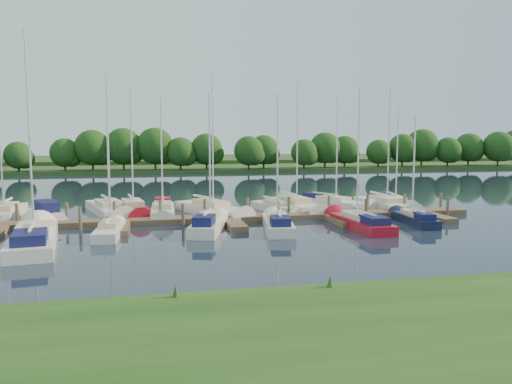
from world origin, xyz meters
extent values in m
plane|color=#192633|center=(0.00, 0.00, 0.00)|extent=(260.00, 260.00, 0.00)
cube|color=#1D4012|center=(0.00, -16.00, 0.25)|extent=(90.00, 10.00, 0.50)
cube|color=#4C3E2A|center=(0.00, 8.00, 0.20)|extent=(40.00, 2.00, 0.40)
cube|color=#4C3E2A|center=(-8.00, 5.00, 0.20)|extent=(1.20, 4.00, 0.40)
cube|color=#4C3E2A|center=(0.00, 5.00, 0.20)|extent=(1.20, 4.00, 0.40)
cube|color=#4C3E2A|center=(8.00, 5.00, 0.20)|extent=(1.20, 4.00, 0.40)
cube|color=#4C3E2A|center=(16.00, 5.00, 0.20)|extent=(1.20, 4.00, 0.40)
cylinder|color=#473D33|center=(-15.55, 9.30, 0.60)|extent=(0.24, 0.24, 2.00)
cylinder|color=#473D33|center=(-12.09, 9.30, 0.60)|extent=(0.24, 0.24, 2.00)
cylinder|color=#473D33|center=(-8.64, 9.30, 0.60)|extent=(0.24, 0.24, 2.00)
cylinder|color=#473D33|center=(-5.18, 9.30, 0.60)|extent=(0.24, 0.24, 2.00)
cylinder|color=#473D33|center=(-1.73, 9.30, 0.60)|extent=(0.24, 0.24, 2.00)
cylinder|color=#473D33|center=(1.73, 9.30, 0.60)|extent=(0.24, 0.24, 2.00)
cylinder|color=#473D33|center=(5.18, 9.30, 0.60)|extent=(0.24, 0.24, 2.00)
cylinder|color=#473D33|center=(8.64, 9.30, 0.60)|extent=(0.24, 0.24, 2.00)
cylinder|color=#473D33|center=(12.09, 9.30, 0.60)|extent=(0.24, 0.24, 2.00)
cylinder|color=#473D33|center=(15.55, 9.30, 0.60)|extent=(0.24, 0.24, 2.00)
cylinder|color=#473D33|center=(19.00, 9.30, 0.60)|extent=(0.24, 0.24, 2.00)
cylinder|color=#473D33|center=(-10.80, 6.70, 0.60)|extent=(0.24, 0.24, 2.00)
cylinder|color=#473D33|center=(-3.60, 6.70, 0.60)|extent=(0.24, 0.24, 2.00)
cylinder|color=#473D33|center=(3.60, 6.70, 0.60)|extent=(0.24, 0.24, 2.00)
cylinder|color=#473D33|center=(10.80, 6.70, 0.60)|extent=(0.24, 0.24, 2.00)
cylinder|color=#473D33|center=(18.00, 6.70, 0.60)|extent=(0.24, 0.24, 2.00)
cube|color=#244319|center=(0.00, 75.00, 0.30)|extent=(180.00, 30.00, 0.60)
cube|color=#3A5726|center=(0.00, 100.00, 0.70)|extent=(220.00, 40.00, 1.40)
sphere|color=#143A10|center=(-31.40, 63.85, 3.56)|extent=(4.28, 4.28, 4.28)
cylinder|color=#38281C|center=(-28.06, 62.52, 1.35)|extent=(0.36, 0.36, 2.71)
sphere|color=#143A10|center=(-28.06, 62.52, 4.67)|extent=(6.32, 6.32, 6.32)
sphere|color=#143A10|center=(-26.70, 62.72, 3.76)|extent=(4.51, 4.51, 4.51)
cylinder|color=#38281C|center=(-20.91, 63.10, 1.07)|extent=(0.36, 0.36, 2.13)
sphere|color=#143A10|center=(-20.91, 63.10, 3.67)|extent=(4.98, 4.98, 4.98)
sphere|color=#143A10|center=(-19.84, 63.30, 2.96)|extent=(3.56, 3.56, 3.56)
cylinder|color=#38281C|center=(-17.29, 60.49, 1.01)|extent=(0.36, 0.36, 2.02)
sphere|color=#143A10|center=(-17.29, 60.49, 3.47)|extent=(4.70, 4.70, 4.70)
sphere|color=#143A10|center=(-16.28, 60.69, 2.80)|extent=(3.36, 3.36, 3.36)
cylinder|color=#38281C|center=(-10.80, 60.09, 1.36)|extent=(0.36, 0.36, 2.73)
sphere|color=#143A10|center=(-10.80, 60.09, 4.70)|extent=(6.37, 6.37, 6.37)
sphere|color=#143A10|center=(-9.43, 60.29, 3.79)|extent=(4.55, 4.55, 4.55)
cylinder|color=#38281C|center=(-4.51, 60.94, 1.24)|extent=(0.36, 0.36, 2.48)
sphere|color=#143A10|center=(-4.51, 60.94, 4.27)|extent=(5.79, 5.79, 5.79)
sphere|color=#143A10|center=(-3.27, 61.14, 3.44)|extent=(4.13, 4.13, 4.13)
cylinder|color=#38281C|center=(0.79, 63.24, 1.23)|extent=(0.36, 0.36, 2.46)
sphere|color=#143A10|center=(0.79, 63.24, 4.24)|extent=(5.75, 5.75, 5.75)
sphere|color=#143A10|center=(2.02, 63.44, 3.42)|extent=(4.11, 4.11, 4.11)
cylinder|color=#38281C|center=(6.31, 63.80, 1.27)|extent=(0.36, 0.36, 2.55)
sphere|color=#143A10|center=(6.31, 63.80, 4.39)|extent=(5.94, 5.94, 5.94)
sphere|color=#143A10|center=(7.59, 64.00, 3.54)|extent=(4.25, 4.25, 4.25)
cylinder|color=#38281C|center=(11.34, 63.90, 1.11)|extent=(0.36, 0.36, 2.22)
sphere|color=#143A10|center=(11.34, 63.90, 3.82)|extent=(5.17, 5.17, 5.17)
sphere|color=#143A10|center=(12.45, 64.10, 3.08)|extent=(3.69, 3.69, 3.69)
cylinder|color=#38281C|center=(16.02, 61.22, 1.00)|extent=(0.36, 0.36, 2.01)
sphere|color=#143A10|center=(16.02, 61.22, 3.46)|extent=(4.69, 4.69, 4.69)
sphere|color=#143A10|center=(17.03, 61.42, 2.79)|extent=(3.35, 3.35, 3.35)
cylinder|color=#38281C|center=(21.91, 62.33, 1.41)|extent=(0.36, 0.36, 2.82)
sphere|color=#143A10|center=(21.91, 62.33, 4.86)|extent=(6.58, 6.58, 6.58)
sphere|color=#143A10|center=(23.32, 62.53, 3.92)|extent=(4.70, 4.70, 4.70)
cylinder|color=#38281C|center=(26.05, 61.58, 1.03)|extent=(0.36, 0.36, 2.05)
sphere|color=#143A10|center=(26.05, 61.58, 3.53)|extent=(4.79, 4.79, 4.79)
sphere|color=#143A10|center=(27.07, 61.78, 2.85)|extent=(3.42, 3.42, 3.42)
cylinder|color=#38281C|center=(32.73, 61.88, 1.39)|extent=(0.36, 0.36, 2.79)
sphere|color=#143A10|center=(32.73, 61.88, 4.80)|extent=(6.50, 6.50, 6.50)
sphere|color=#143A10|center=(34.13, 62.08, 3.87)|extent=(4.64, 4.64, 4.64)
cylinder|color=#38281C|center=(36.86, 60.66, 1.30)|extent=(0.36, 0.36, 2.60)
sphere|color=#143A10|center=(36.86, 60.66, 4.47)|extent=(6.06, 6.06, 6.06)
sphere|color=#143A10|center=(38.15, 60.86, 3.61)|extent=(4.33, 4.33, 4.33)
cylinder|color=#38281C|center=(43.45, 62.69, 1.11)|extent=(0.36, 0.36, 2.22)
sphere|color=#143A10|center=(43.45, 62.69, 3.83)|extent=(5.19, 5.19, 5.19)
sphere|color=#143A10|center=(44.56, 62.89, 3.09)|extent=(3.71, 3.71, 3.71)
cylinder|color=#38281C|center=(49.30, 61.69, 1.41)|extent=(0.36, 0.36, 2.81)
sphere|color=#143A10|center=(49.30, 61.69, 4.85)|extent=(6.57, 6.57, 6.57)
sphere|color=#143A10|center=(50.70, 61.89, 3.91)|extent=(4.69, 4.69, 4.69)
cylinder|color=#38281C|center=(54.37, 60.50, 1.42)|extent=(0.36, 0.36, 2.84)
sphere|color=#143A10|center=(54.37, 60.50, 4.88)|extent=(6.62, 6.62, 6.62)
sphere|color=#143A10|center=(55.79, 60.70, 3.94)|extent=(4.73, 4.73, 4.73)
cylinder|color=#38281C|center=(59.98, 62.29, 1.25)|extent=(0.36, 0.36, 2.49)
sphere|color=#143A10|center=(59.98, 62.29, 4.29)|extent=(5.81, 5.81, 5.81)
sphere|color=#143A10|center=(61.23, 62.49, 3.46)|extent=(4.15, 4.15, 4.15)
cylinder|color=#38281C|center=(65.53, 63.80, 1.16)|extent=(0.36, 0.36, 2.32)
sphere|color=#143A10|center=(65.53, 63.80, 3.99)|extent=(5.40, 5.40, 5.40)
sphere|color=#143A10|center=(66.69, 64.00, 3.22)|extent=(3.86, 3.86, 3.86)
cube|color=silver|center=(-17.39, 13.39, 0.15)|extent=(2.30, 7.26, 1.15)
cube|color=beige|center=(-17.37, 13.03, 0.89)|extent=(1.64, 3.29, 0.52)
cylinder|color=silver|center=(-17.36, 12.67, 5.58)|extent=(0.12, 0.12, 9.69)
cylinder|color=silver|center=(-17.42, 14.11, 1.31)|extent=(0.23, 3.23, 0.10)
cylinder|color=silver|center=(-17.42, 14.11, 1.31)|extent=(0.32, 2.88, 0.20)
cube|color=silver|center=(-13.89, 11.43, 0.15)|extent=(3.54, 5.53, 1.07)
cone|color=silver|center=(-12.93, 8.98, 0.15)|extent=(1.38, 1.78, 0.87)
cube|color=#141748|center=(-13.89, 11.43, 1.02)|extent=(2.35, 3.20, 0.96)
cube|color=silver|center=(-9.49, 13.99, 0.15)|extent=(4.62, 8.68, 1.14)
cone|color=silver|center=(-8.30, 9.98, 0.15)|extent=(1.95, 3.14, 1.17)
cube|color=beige|center=(-9.37, 13.58, 0.88)|extent=(2.75, 4.11, 0.52)
cylinder|color=silver|center=(-9.25, 13.18, 6.37)|extent=(0.12, 0.12, 11.29)
cylinder|color=silver|center=(-9.73, 14.79, 1.30)|extent=(1.17, 3.63, 0.10)
cylinder|color=silver|center=(-9.73, 14.79, 1.30)|extent=(1.14, 3.26, 0.20)
cube|color=maroon|center=(-7.47, 13.47, 0.15)|extent=(3.19, 7.46, 1.20)
cone|color=maroon|center=(-6.87, 9.91, 0.15)|extent=(1.42, 2.66, 1.01)
cube|color=beige|center=(-7.41, 13.11, 0.93)|extent=(2.03, 3.46, 0.55)
cylinder|color=silver|center=(-7.35, 12.75, 5.64)|extent=(0.12, 0.12, 9.75)
cylinder|color=silver|center=(-7.59, 14.18, 1.36)|extent=(0.64, 3.22, 0.10)
cylinder|color=silver|center=(-7.59, 14.18, 1.36)|extent=(0.68, 2.88, 0.20)
cube|color=silver|center=(-4.95, 11.71, 0.15)|extent=(2.04, 6.60, 1.16)
cone|color=silver|center=(-5.06, 8.44, 0.15)|extent=(0.99, 2.32, 0.92)
cube|color=beige|center=(-4.96, 11.38, 0.90)|extent=(1.47, 2.99, 0.53)
cube|color=maroon|center=(-4.89, 13.54, 1.00)|extent=(1.35, 2.00, 0.58)
cylinder|color=silver|center=(-4.97, 11.06, 5.15)|extent=(0.12, 0.12, 8.83)
cylinder|color=silver|center=(-4.93, 12.36, 1.32)|extent=(0.20, 2.95, 0.10)
cylinder|color=silver|center=(-4.93, 12.36, 1.32)|extent=(0.29, 2.62, 0.20)
cube|color=silver|center=(-1.15, 11.99, 0.15)|extent=(5.39, 8.08, 1.20)
cone|color=silver|center=(0.55, 8.43, 0.15)|extent=(2.19, 2.97, 1.11)
cube|color=beige|center=(-0.98, 11.64, 0.93)|extent=(3.02, 3.92, 0.55)
cylinder|color=silver|center=(-0.81, 11.28, 6.10)|extent=(0.12, 0.12, 10.66)
cylinder|color=silver|center=(-1.49, 12.71, 1.37)|extent=(1.62, 3.25, 0.10)
cylinder|color=silver|center=(-1.49, 12.71, 1.37)|extent=(1.54, 2.94, 0.20)
cube|color=silver|center=(4.67, 12.29, 0.15)|extent=(3.20, 5.89, 0.97)
cone|color=silver|center=(5.51, 9.58, 0.15)|extent=(1.35, 2.13, 0.79)
cube|color=beige|center=(4.75, 12.02, 0.75)|extent=(1.90, 2.79, 0.44)
cylinder|color=silver|center=(4.83, 11.75, 4.45)|extent=(0.12, 0.12, 7.66)
cylinder|color=silver|center=(4.50, 12.83, 1.11)|extent=(0.85, 2.47, 0.10)
cylinder|color=silver|center=(4.50, 12.83, 1.11)|extent=(0.87, 2.23, 0.20)
cube|color=silver|center=(6.45, 12.52, 0.15)|extent=(3.44, 7.91, 1.26)
cone|color=silver|center=(7.11, 8.75, 0.15)|extent=(1.52, 2.82, 1.07)
cube|color=beige|center=(6.51, 12.14, 0.97)|extent=(2.18, 3.67, 0.57)
cylinder|color=silver|center=(6.58, 11.77, 5.97)|extent=(0.12, 0.12, 10.33)
cylinder|color=silver|center=(6.32, 13.27, 1.43)|extent=(0.70, 3.41, 0.10)
cylinder|color=silver|center=(6.32, 13.27, 1.43)|extent=(0.73, 3.05, 0.20)
cube|color=silver|center=(10.73, 14.58, 0.15)|extent=(5.05, 7.17, 0.95)
cone|color=silver|center=(12.38, 11.45, 0.15)|extent=(2.03, 2.65, 0.99)
cube|color=beige|center=(10.90, 14.27, 0.73)|extent=(2.80, 3.50, 0.43)
cube|color=#141748|center=(9.81, 16.33, 0.82)|extent=(2.21, 2.52, 0.47)
cylinder|color=silver|center=(11.06, 13.95, 5.37)|extent=(0.12, 0.12, 9.54)
cylinder|color=silver|center=(10.40, 15.20, 1.07)|extent=(1.57, 2.86, 0.10)
cylinder|color=silver|center=(10.40, 15.20, 1.07)|extent=(1.50, 2.59, 0.20)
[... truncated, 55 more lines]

